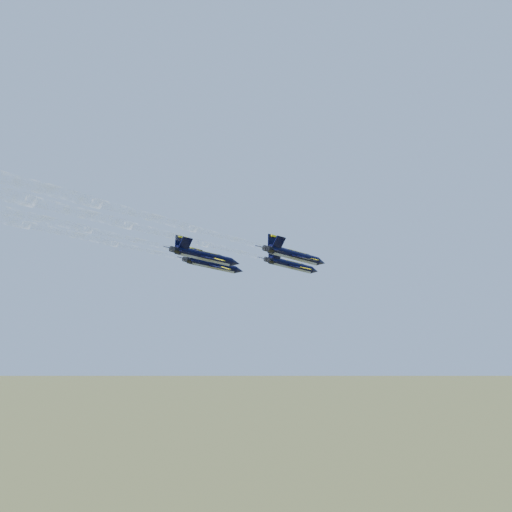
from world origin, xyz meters
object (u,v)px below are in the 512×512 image
at_px(jet_left, 214,265).
at_px(jet_right, 295,256).
at_px(jet_lead, 292,265).
at_px(jet_slot, 206,256).

xyz_separation_m(jet_left, jet_right, (20.17, -7.61, 0.00)).
height_order(jet_lead, jet_slot, same).
bearing_deg(jet_right, jet_lead, 135.03).
bearing_deg(jet_left, jet_lead, 48.02).
bearing_deg(jet_lead, jet_left, -131.98).
bearing_deg(jet_slot, jet_lead, 89.73).
distance_m(jet_lead, jet_left, 15.50).
distance_m(jet_left, jet_right, 21.56).
xyz_separation_m(jet_left, jet_slot, (5.83, -13.16, 0.00)).
height_order(jet_right, jet_slot, same).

